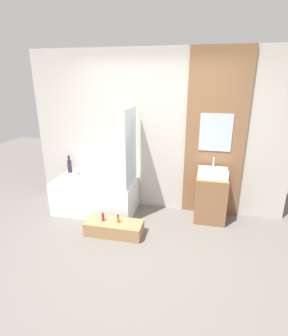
# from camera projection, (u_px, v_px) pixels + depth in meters

# --- Properties ---
(ground_plane) EXTENTS (12.00, 12.00, 0.00)m
(ground_plane) POSITION_uv_depth(u_px,v_px,m) (132.00, 263.00, 3.23)
(ground_plane) COLOR #605B56
(wall_tiled_back) EXTENTS (4.20, 0.06, 2.60)m
(wall_tiled_back) POSITION_uv_depth(u_px,v_px,m) (156.00, 133.00, 4.26)
(wall_tiled_back) COLOR #B7B2A8
(wall_tiled_back) RESTS_ON ground_plane
(wall_wood_accent) EXTENTS (0.91, 0.04, 2.60)m
(wall_wood_accent) POSITION_uv_depth(u_px,v_px,m) (215.00, 137.00, 4.02)
(wall_wood_accent) COLOR brown
(wall_wood_accent) RESTS_ON ground_plane
(bathtub) EXTENTS (1.33, 0.71, 0.55)m
(bathtub) POSITION_uv_depth(u_px,v_px,m) (96.00, 195.00, 4.42)
(bathtub) COLOR white
(bathtub) RESTS_ON ground_plane
(glass_shower_screen) EXTENTS (0.01, 0.62, 1.20)m
(glass_shower_screen) POSITION_uv_depth(u_px,v_px,m) (131.00, 148.00, 3.98)
(glass_shower_screen) COLOR silver
(glass_shower_screen) RESTS_ON bathtub
(wooden_step_bench) EXTENTS (0.82, 0.33, 0.20)m
(wooden_step_bench) POSITION_uv_depth(u_px,v_px,m) (114.00, 228.00, 3.80)
(wooden_step_bench) COLOR #997047
(wooden_step_bench) RESTS_ON ground_plane
(vanity_cabinet) EXTENTS (0.47, 0.44, 0.73)m
(vanity_cabinet) POSITION_uv_depth(u_px,v_px,m) (210.00, 198.00, 4.11)
(vanity_cabinet) COLOR brown
(vanity_cabinet) RESTS_ON ground_plane
(sink) EXTENTS (0.44, 0.31, 0.29)m
(sink) POSITION_uv_depth(u_px,v_px,m) (213.00, 173.00, 3.97)
(sink) COLOR white
(sink) RESTS_ON vanity_cabinet
(vase_tall_dark) EXTENTS (0.07, 0.07, 0.32)m
(vase_tall_dark) POSITION_uv_depth(u_px,v_px,m) (70.00, 166.00, 4.65)
(vase_tall_dark) COLOR #2D1E33
(vase_tall_dark) RESTS_ON bathtub
(vase_round_light) EXTENTS (0.12, 0.12, 0.12)m
(vase_round_light) POSITION_uv_depth(u_px,v_px,m) (77.00, 170.00, 4.62)
(vase_round_light) COLOR white
(vase_round_light) RESTS_ON bathtub
(bottle_soap_primary) EXTENTS (0.04, 0.04, 0.12)m
(bottle_soap_primary) POSITION_uv_depth(u_px,v_px,m) (103.00, 217.00, 3.78)
(bottle_soap_primary) COLOR #B21928
(bottle_soap_primary) RESTS_ON wooden_step_bench
(bottle_soap_secondary) EXTENTS (0.04, 0.04, 0.12)m
(bottle_soap_secondary) POSITION_uv_depth(u_px,v_px,m) (118.00, 219.00, 3.74)
(bottle_soap_secondary) COLOR #B2752D
(bottle_soap_secondary) RESTS_ON wooden_step_bench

